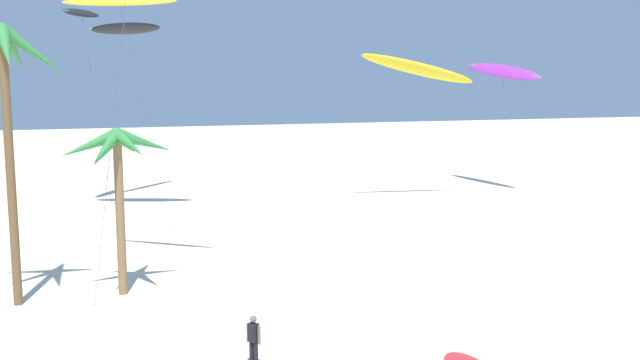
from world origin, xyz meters
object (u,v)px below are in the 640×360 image
Objects in this scene: flying_kite_5 at (503,71)px; person_foreground_walker at (254,339)px; palm_tree_4 at (117,157)px; palm_tree_3 at (2,75)px; flying_kite_1 at (128,28)px; flying_kite_4 at (82,13)px; flying_kite_6 at (418,69)px; flying_kite_0 at (119,1)px.

flying_kite_5 is 41.17m from person_foreground_walker.
flying_kite_5 is (32.02, 18.66, 4.00)m from palm_tree_4.
flying_kite_1 is at bearing 73.57° from palm_tree_3.
flying_kite_4 is at bearing 90.04° from palm_tree_4.
person_foreground_walker is at bearing -72.27° from palm_tree_4.
flying_kite_5 is at bearing -12.29° from flying_kite_1.
person_foreground_walker is (-19.76, -25.06, -8.77)m from flying_kite_6.
flying_kite_1 is at bearing 40.23° from flying_kite_4.
flying_kite_4 is at bearing 95.36° from person_foreground_walker.
flying_kite_6 is (26.67, 15.86, 0.83)m from palm_tree_3.
flying_kite_0 reaches higher than flying_kite_1.
flying_kite_6 reaches higher than palm_tree_3.
flying_kite_4 reaches higher than flying_kite_6.
flying_kite_1 is at bearing 82.41° from palm_tree_4.
flying_kite_0 is at bearing 91.86° from person_foreground_walker.
flying_kite_6 is at bearing 35.15° from palm_tree_4.
palm_tree_3 is at bearing -109.17° from flying_kite_0.
flying_kite_0 is at bearing 175.74° from flying_kite_6.
palm_tree_4 is 19.38m from flying_kite_0.
palm_tree_3 is at bearing -106.43° from flying_kite_1.
palm_tree_3 is 31.04m from flying_kite_6.
flying_kite_0 is at bearing 70.83° from palm_tree_3.
palm_tree_4 is 0.49× the size of flying_kite_4.
palm_tree_3 is 22.80m from flying_kite_4.
person_foreground_walker is at bearing -128.25° from flying_kite_6.
flying_kite_5 is at bearing 16.09° from flying_kite_6.
flying_kite_6 is 6.81× the size of person_foreground_walker.
person_foreground_walker is (2.91, -9.10, -4.72)m from palm_tree_4.
flying_kite_0 reaches higher than flying_kite_4.
person_foreground_walker is at bearing -90.69° from flying_kite_1.
flying_kite_1 is at bearing 80.26° from flying_kite_0.
flying_kite_0 is 1.02× the size of flying_kite_4.
flying_kite_5 is 9.74m from flying_kite_6.
flying_kite_0 is at bearing -99.74° from flying_kite_1.
flying_kite_1 is 4.42m from flying_kite_4.
flying_kite_1 reaches higher than palm_tree_4.
flying_kite_5 is 6.62× the size of person_foreground_walker.
flying_kite_0 is 1.31× the size of flying_kite_5.
palm_tree_3 reaches higher than person_foreground_walker.
flying_kite_5 is (29.98, 1.16, -4.07)m from flying_kite_0.
flying_kite_4 is 32.44m from flying_kite_5.
flying_kite_6 is at bearing -163.91° from flying_kite_5.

